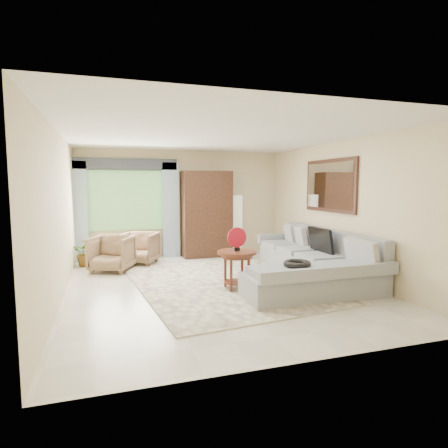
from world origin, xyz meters
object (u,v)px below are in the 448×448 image
object	(u,v)px
coffee_table	(237,269)
armoire	(206,214)
tv_screen	(321,240)
armchair_right	(139,248)
floor_lamp	(236,225)
armchair_left	(112,254)
sectional_sofa	(312,265)
potted_plant	(86,252)

from	to	relation	value
coffee_table	armoire	size ratio (longest dim) A/B	0.31
tv_screen	armchair_right	xyz separation A→B (m)	(-3.18, 2.34, -0.37)
armchair_right	coffee_table	bearing A→B (deg)	-36.46
armchair_right	floor_lamp	size ratio (longest dim) A/B	0.52
tv_screen	floor_lamp	xyz separation A→B (m)	(-0.70, 2.81, 0.03)
armchair_left	armoire	bearing A→B (deg)	46.32
coffee_table	armchair_right	size ratio (longest dim) A/B	0.85
armoire	sectional_sofa	bearing A→B (deg)	-66.94
tv_screen	armchair_left	size ratio (longest dim) A/B	0.92
tv_screen	floor_lamp	bearing A→B (deg)	103.98
armchair_left	armchair_right	size ratio (longest dim) A/B	1.03
armchair_left	floor_lamp	xyz separation A→B (m)	(3.08, 1.04, 0.39)
sectional_sofa	floor_lamp	xyz separation A→B (m)	(-0.43, 2.96, 0.47)
tv_screen	potted_plant	xyz separation A→B (m)	(-4.30, 2.46, -0.43)
tv_screen	armchair_left	world-z (taller)	tv_screen
sectional_sofa	floor_lamp	world-z (taller)	floor_lamp
armoire	tv_screen	bearing A→B (deg)	-61.40
coffee_table	potted_plant	distance (m)	3.73
potted_plant	floor_lamp	xyz separation A→B (m)	(3.60, 0.35, 0.46)
sectional_sofa	coffee_table	bearing A→B (deg)	-174.62
armoire	floor_lamp	distance (m)	0.86
armchair_right	floor_lamp	world-z (taller)	floor_lamp
armoire	coffee_table	bearing A→B (deg)	-95.39
tv_screen	armchair_right	bearing A→B (deg)	143.64
sectional_sofa	armchair_left	xyz separation A→B (m)	(-3.51, 1.92, 0.08)
tv_screen	floor_lamp	distance (m)	2.90
armchair_left	coffee_table	bearing A→B (deg)	-22.99
potted_plant	armoire	size ratio (longest dim) A/B	0.28
coffee_table	tv_screen	bearing A→B (deg)	9.20
tv_screen	armoire	xyz separation A→B (m)	(-1.50, 2.75, 0.33)
tv_screen	armchair_left	xyz separation A→B (m)	(-3.78, 1.77, -0.36)
armchair_left	tv_screen	bearing A→B (deg)	-2.10
coffee_table	floor_lamp	xyz separation A→B (m)	(1.09, 3.10, 0.40)
armchair_left	sectional_sofa	bearing A→B (deg)	-5.62
armchair_right	armoire	xyz separation A→B (m)	(1.68, 0.41, 0.70)
armchair_right	potted_plant	world-z (taller)	armchair_right
sectional_sofa	armoire	size ratio (longest dim) A/B	1.65
coffee_table	armchair_left	size ratio (longest dim) A/B	0.83
tv_screen	armchair_right	size ratio (longest dim) A/B	0.95
sectional_sofa	tv_screen	distance (m)	0.53
armchair_left	armoire	distance (m)	2.57
floor_lamp	sectional_sofa	bearing A→B (deg)	-81.67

